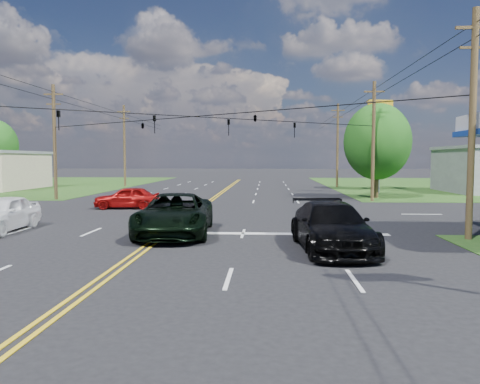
# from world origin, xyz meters

# --- Properties ---
(ground) EXTENTS (280.00, 280.00, 0.00)m
(ground) POSITION_xyz_m (0.00, 12.00, 0.00)
(ground) COLOR black
(ground) RESTS_ON ground
(stop_bar) EXTENTS (10.00, 0.50, 0.02)m
(stop_bar) POSITION_xyz_m (5.00, 4.00, 0.00)
(stop_bar) COLOR silver
(stop_bar) RESTS_ON ground
(pole_se) EXTENTS (1.60, 0.28, 9.50)m
(pole_se) POSITION_xyz_m (13.00, 3.00, 4.92)
(pole_se) COLOR #3D2C19
(pole_se) RESTS_ON ground
(pole_nw) EXTENTS (1.60, 0.28, 9.50)m
(pole_nw) POSITION_xyz_m (-13.00, 21.00, 4.92)
(pole_nw) COLOR #3D2C19
(pole_nw) RESTS_ON ground
(pole_ne) EXTENTS (1.60, 0.28, 9.50)m
(pole_ne) POSITION_xyz_m (13.00, 21.00, 4.92)
(pole_ne) COLOR #3D2C19
(pole_ne) RESTS_ON ground
(pole_left_far) EXTENTS (1.60, 0.28, 10.00)m
(pole_left_far) POSITION_xyz_m (-13.00, 40.00, 5.17)
(pole_left_far) COLOR #3D2C19
(pole_left_far) RESTS_ON ground
(pole_right_far) EXTENTS (1.60, 0.28, 10.00)m
(pole_right_far) POSITION_xyz_m (13.00, 40.00, 5.17)
(pole_right_far) COLOR #3D2C19
(pole_right_far) RESTS_ON ground
(span_wire_signals) EXTENTS (26.00, 18.00, 1.13)m
(span_wire_signals) POSITION_xyz_m (0.00, 12.00, 6.00)
(span_wire_signals) COLOR black
(span_wire_signals) RESTS_ON ground
(power_lines) EXTENTS (26.04, 100.00, 0.64)m
(power_lines) POSITION_xyz_m (0.00, 10.00, 8.60)
(power_lines) COLOR black
(power_lines) RESTS_ON ground
(tree_right_a) EXTENTS (5.70, 5.70, 8.18)m
(tree_right_a) POSITION_xyz_m (14.00, 24.00, 4.87)
(tree_right_a) COLOR #3D2C19
(tree_right_a) RESTS_ON ground
(tree_right_b) EXTENTS (4.94, 4.94, 7.09)m
(tree_right_b) POSITION_xyz_m (16.50, 36.00, 4.22)
(tree_right_b) COLOR #3D2C19
(tree_right_b) RESTS_ON ground
(pickup_dkgreen) EXTENTS (3.48, 6.81, 1.84)m
(pickup_dkgreen) POSITION_xyz_m (0.50, 3.50, 0.92)
(pickup_dkgreen) COLOR black
(pickup_dkgreen) RESTS_ON ground
(suv_black) EXTENTS (2.98, 6.24, 1.76)m
(suv_black) POSITION_xyz_m (6.97, 0.46, 0.88)
(suv_black) COLOR black
(suv_black) RESTS_ON ground
(pickup_white) EXTENTS (2.16, 5.01, 1.68)m
(pickup_white) POSITION_xyz_m (-7.78, 4.00, 0.84)
(pickup_white) COLOR white
(pickup_white) RESTS_ON ground
(sedan_red) EXTENTS (4.58, 2.24, 1.50)m
(sedan_red) POSITION_xyz_m (-4.97, 14.41, 0.75)
(sedan_red) COLOR #9E0C0B
(sedan_red) RESTS_ON ground
(polesign_ne) EXTENTS (2.50, 0.71, 9.09)m
(polesign_ne) POSITION_xyz_m (15.46, 29.34, 7.21)
(polesign_ne) COLOR #A5A5AA
(polesign_ne) RESTS_ON ground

